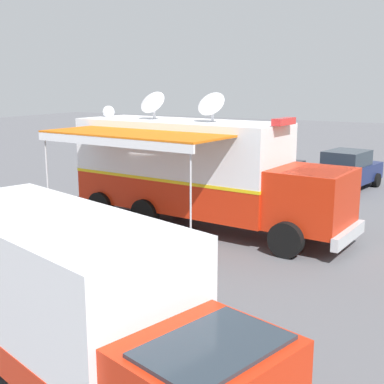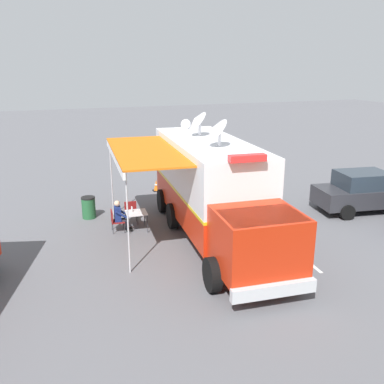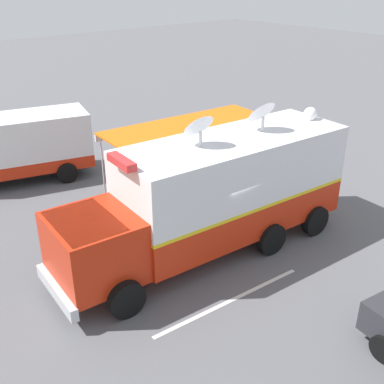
# 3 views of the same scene
# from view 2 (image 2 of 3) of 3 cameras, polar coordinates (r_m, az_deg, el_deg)

# --- Properties ---
(ground_plane) EXTENTS (100.00, 100.00, 0.00)m
(ground_plane) POSITION_cam_2_polar(r_m,az_deg,el_deg) (16.48, 2.04, -5.10)
(ground_plane) COLOR #5B5B60
(lot_stripe) EXTENTS (0.51, 4.79, 0.01)m
(lot_stripe) POSITION_cam_2_polar(r_m,az_deg,el_deg) (15.66, 12.50, -6.71)
(lot_stripe) COLOR silver
(lot_stripe) RESTS_ON ground
(command_truck) EXTENTS (5.32, 9.66, 4.53)m
(command_truck) POSITION_cam_2_polar(r_m,az_deg,el_deg) (15.16, 2.85, 0.70)
(command_truck) COLOR red
(command_truck) RESTS_ON ground
(folding_table) EXTENTS (0.86, 0.86, 0.73)m
(folding_table) POSITION_cam_2_polar(r_m,az_deg,el_deg) (16.32, -7.56, -2.93)
(folding_table) COLOR silver
(folding_table) RESTS_ON ground
(water_bottle) EXTENTS (0.07, 0.07, 0.22)m
(water_bottle) POSITION_cam_2_polar(r_m,az_deg,el_deg) (16.34, -8.15, -2.33)
(water_bottle) COLOR silver
(water_bottle) RESTS_ON folding_table
(folding_chair_at_table) EXTENTS (0.52, 0.52, 0.87)m
(folding_chair_at_table) POSITION_cam_2_polar(r_m,az_deg,el_deg) (16.33, -10.36, -3.65)
(folding_chair_at_table) COLOR maroon
(folding_chair_at_table) RESTS_ON ground
(folding_chair_beside_table) EXTENTS (0.52, 0.52, 0.87)m
(folding_chair_beside_table) POSITION_cam_2_polar(r_m,az_deg,el_deg) (17.16, -8.27, -2.54)
(folding_chair_beside_table) COLOR maroon
(folding_chair_beside_table) RESTS_ON ground
(seated_responder) EXTENTS (0.68, 0.58, 1.25)m
(seated_responder) POSITION_cam_2_polar(r_m,az_deg,el_deg) (16.30, -9.73, -3.14)
(seated_responder) COLOR navy
(seated_responder) RESTS_ON ground
(trash_bin) EXTENTS (0.57, 0.57, 0.91)m
(trash_bin) POSITION_cam_2_polar(r_m,az_deg,el_deg) (18.07, -13.83, -2.05)
(trash_bin) COLOR #235B33
(trash_bin) RESTS_ON ground
(traffic_cone) EXTENTS (0.36, 0.36, 0.58)m
(traffic_cone) POSITION_cam_2_polar(r_m,az_deg,el_deg) (21.45, -4.86, 0.89)
(traffic_cone) COLOR black
(traffic_cone) RESTS_ON ground
(car_behind_truck) EXTENTS (4.42, 2.48, 1.76)m
(car_behind_truck) POSITION_cam_2_polar(r_m,az_deg,el_deg) (19.75, 22.22, 0.07)
(car_behind_truck) COLOR #2D2D33
(car_behind_truck) RESTS_ON ground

